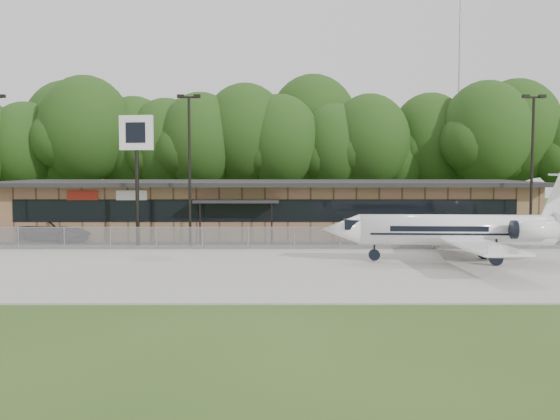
{
  "coord_description": "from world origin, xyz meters",
  "views": [
    {
      "loc": [
        0.99,
        -25.37,
        5.53
      ],
      "look_at": [
        1.06,
        12.0,
        2.85
      ],
      "focal_mm": 40.0,
      "sensor_mm": 36.0,
      "label": 1
    }
  ],
  "objects_px": {
    "terminal": "(266,208)",
    "business_jet": "(465,231)",
    "pole_sign": "(136,146)",
    "suv": "(54,230)"
  },
  "relations": [
    {
      "from": "terminal",
      "to": "business_jet",
      "type": "height_order",
      "value": "business_jet"
    },
    {
      "from": "terminal",
      "to": "pole_sign",
      "type": "xyz_separation_m",
      "value": [
        -8.6,
        -7.14,
        4.62
      ]
    },
    {
      "from": "terminal",
      "to": "pole_sign",
      "type": "distance_m",
      "value": 12.1
    },
    {
      "from": "terminal",
      "to": "pole_sign",
      "type": "relative_size",
      "value": 4.62
    },
    {
      "from": "terminal",
      "to": "suv",
      "type": "relative_size",
      "value": 6.77
    },
    {
      "from": "terminal",
      "to": "suv",
      "type": "bearing_deg",
      "value": -164.56
    },
    {
      "from": "suv",
      "to": "business_jet",
      "type": "bearing_deg",
      "value": -93.61
    },
    {
      "from": "suv",
      "to": "pole_sign",
      "type": "distance_m",
      "value": 9.48
    },
    {
      "from": "business_jet",
      "to": "suv",
      "type": "height_order",
      "value": "business_jet"
    },
    {
      "from": "terminal",
      "to": "business_jet",
      "type": "relative_size",
      "value": 2.67
    }
  ]
}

